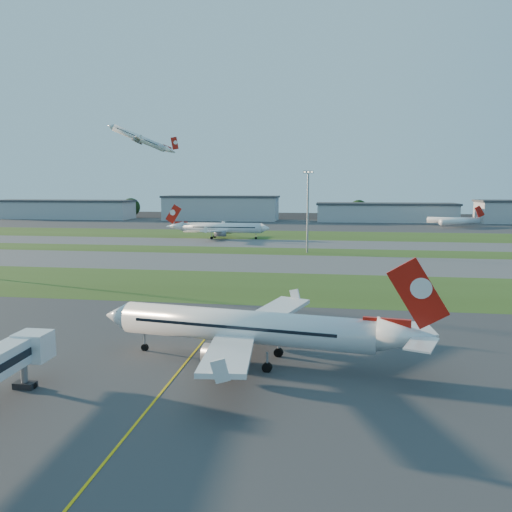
% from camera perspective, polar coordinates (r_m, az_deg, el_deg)
% --- Properties ---
extents(ground, '(700.00, 700.00, 0.00)m').
position_cam_1_polar(ground, '(58.52, -14.35, -13.28)').
color(ground, black).
rests_on(ground, ground).
extents(apron_near, '(300.00, 70.00, 0.01)m').
position_cam_1_polar(apron_near, '(58.52, -14.35, -13.28)').
color(apron_near, '#333335').
rests_on(apron_near, ground).
extents(grass_strip_a, '(300.00, 34.00, 0.01)m').
position_cam_1_polar(grass_strip_a, '(106.53, -3.56, -3.40)').
color(grass_strip_a, '#324918').
rests_on(grass_strip_a, ground).
extents(taxiway_a, '(300.00, 32.00, 0.01)m').
position_cam_1_polar(taxiway_a, '(138.50, -0.76, -0.74)').
color(taxiway_a, '#515154').
rests_on(taxiway_a, ground).
extents(grass_strip_b, '(300.00, 18.00, 0.01)m').
position_cam_1_polar(grass_strip_b, '(162.99, 0.62, 0.58)').
color(grass_strip_b, '#324918').
rests_on(grass_strip_b, ground).
extents(taxiway_b, '(300.00, 26.00, 0.01)m').
position_cam_1_polar(taxiway_b, '(184.66, 1.53, 1.45)').
color(taxiway_b, '#515154').
rests_on(taxiway_b, ground).
extents(grass_strip_c, '(300.00, 40.00, 0.01)m').
position_cam_1_polar(grass_strip_c, '(217.28, 2.56, 2.42)').
color(grass_strip_c, '#324918').
rests_on(grass_strip_c, ground).
extents(apron_far, '(400.00, 80.00, 0.01)m').
position_cam_1_polar(apron_far, '(276.83, 3.81, 3.61)').
color(apron_far, '#333335').
rests_on(apron_far, ground).
extents(yellow_line, '(0.25, 60.00, 0.02)m').
position_cam_1_polar(yellow_line, '(56.86, -9.55, -13.78)').
color(yellow_line, gold).
rests_on(yellow_line, ground).
extents(airliner_parked, '(38.32, 32.30, 12.00)m').
position_cam_1_polar(airliner_parked, '(60.17, -1.04, -8.20)').
color(airliner_parked, white).
rests_on(airliner_parked, ground).
extents(airliner_taxiing, '(39.36, 33.42, 12.29)m').
position_cam_1_polar(airliner_taxiing, '(201.29, -4.00, 3.20)').
color(airliner_taxiing, white).
rests_on(airliner_taxiing, ground).
extents(airliner_departing, '(35.27, 29.57, 11.18)m').
position_cam_1_polar(airliner_departing, '(281.87, -13.13, 12.95)').
color(airliner_departing, white).
extents(mini_jet_near, '(24.85, 17.16, 9.48)m').
position_cam_1_polar(mini_jet_near, '(276.04, 22.30, 3.70)').
color(mini_jet_near, white).
rests_on(mini_jet_near, ground).
extents(mini_jet_far, '(28.64, 4.62, 9.48)m').
position_cam_1_polar(mini_jet_far, '(284.01, 21.62, 3.84)').
color(mini_jet_far, white).
rests_on(mini_jet_far, ground).
extents(light_mast_centre, '(3.20, 0.70, 25.80)m').
position_cam_1_polar(light_mast_centre, '(158.45, 5.94, 5.70)').
color(light_mast_centre, gray).
rests_on(light_mast_centre, ground).
extents(hangar_far_west, '(91.80, 23.00, 12.20)m').
position_cam_1_polar(hangar_far_west, '(350.43, -21.11, 5.01)').
color(hangar_far_west, '#98999F').
rests_on(hangar_far_west, ground).
extents(hangar_west, '(71.40, 23.00, 15.20)m').
position_cam_1_polar(hangar_west, '(312.65, -4.02, 5.50)').
color(hangar_west, '#98999F').
rests_on(hangar_west, ground).
extents(hangar_east, '(81.60, 23.00, 11.20)m').
position_cam_1_polar(hangar_east, '(307.40, 14.58, 4.85)').
color(hangar_east, '#98999F').
rests_on(hangar_east, ground).
extents(tree_far_west, '(11.00, 11.00, 12.00)m').
position_cam_1_polar(tree_far_west, '(382.39, -25.41, 5.03)').
color(tree_far_west, black).
rests_on(tree_far_west, ground).
extents(tree_west, '(12.10, 12.10, 13.20)m').
position_cam_1_polar(tree_west, '(346.45, -14.09, 5.44)').
color(tree_west, black).
rests_on(tree_west, ground).
extents(tree_mid_west, '(9.90, 9.90, 10.80)m').
position_cam_1_polar(tree_mid_west, '(319.27, 0.81, 5.25)').
color(tree_mid_west, black).
rests_on(tree_mid_west, ground).
extents(tree_mid_east, '(11.55, 11.55, 12.60)m').
position_cam_1_polar(tree_mid_east, '(320.03, 11.64, 5.27)').
color(tree_mid_east, black).
rests_on(tree_mid_east, ground).
extents(tree_east, '(10.45, 10.45, 11.40)m').
position_cam_1_polar(tree_east, '(330.99, 24.77, 4.67)').
color(tree_east, black).
rests_on(tree_east, ground).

